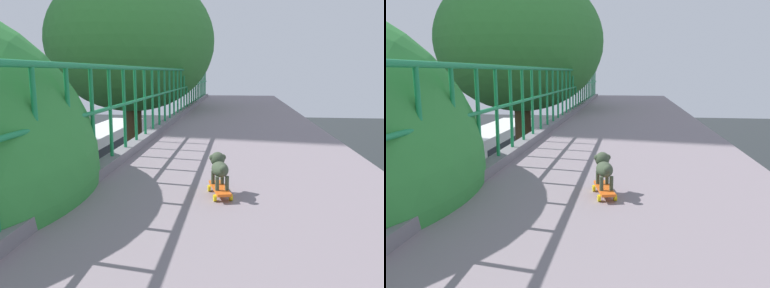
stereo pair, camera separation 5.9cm
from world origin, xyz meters
TOP-DOWN VIEW (x-y plane):
  - city_bus at (-7.87, 24.58)m, footprint 2.74×10.73m
  - roadside_tree_far at (-2.15, 11.82)m, footprint 5.32×5.32m
  - toy_skateboard at (1.15, 3.25)m, footprint 0.26×0.47m
  - small_dog at (1.14, 3.28)m, footprint 0.22×0.39m

SIDE VIEW (x-z plane):
  - city_bus at x=-7.87m, z-range 0.22..3.47m
  - toy_skateboard at x=1.15m, z-range 5.91..6.00m
  - small_dog at x=1.14m, z-range 6.01..6.33m
  - roadside_tree_far at x=-2.15m, z-range 2.82..13.02m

